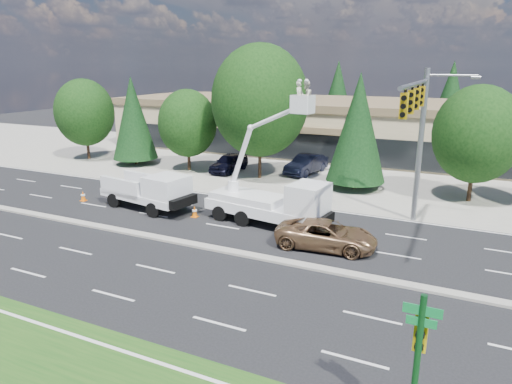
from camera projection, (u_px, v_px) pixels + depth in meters
The scene contains 23 objects.
ground at pixel (193, 245), 23.98m from camera, with size 140.00×140.00×0.00m, color black.
concrete_apron at pixel (313, 169), 41.41m from camera, with size 140.00×22.00×0.01m, color gray.
road_median at pixel (193, 244), 23.96m from camera, with size 120.00×0.55×0.12m, color gray.
strip_mall at pixel (343, 125), 49.35m from camera, with size 50.40×15.40×5.50m.
tree_front_a at pixel (85, 113), 44.81m from camera, with size 5.70×5.70×7.91m.
tree_front_b at pixel (133, 118), 42.42m from camera, with size 4.16×4.16×8.19m.
tree_front_c at pixel (188, 123), 40.02m from camera, with size 5.17×5.17×7.17m.
tree_front_d at pixel (260, 101), 36.57m from camera, with size 7.84×7.84×10.88m.
tree_front_e at pixel (358, 128), 33.76m from camera, with size 4.41×4.41×8.69m.
tree_front_f at pixel (477, 134), 30.48m from camera, with size 5.75×5.75×7.97m.
tree_back_a at pixel (244, 91), 66.47m from camera, with size 5.24×5.24×10.33m.
tree_back_b at pixel (337, 95), 60.83m from camera, with size 4.94×4.94×9.74m.
tree_back_c at pixel (451, 99), 55.11m from camera, with size 4.91×4.91×9.68m.
signal_mast at pixel (419, 125), 24.39m from camera, with size 2.76×10.16×9.00m.
street_sign_pole at pixel (418, 351), 11.08m from camera, with size 0.90×0.44×4.00m.
utility_pickup at pixel (151, 195), 29.69m from camera, with size 6.64×3.33×2.43m.
bucket_truck at pixel (276, 196), 26.32m from camera, with size 7.74×3.35×8.44m.
traffic_cone_a at pixel (83, 196), 31.74m from camera, with size 0.40×0.40×0.70m.
traffic_cone_b at pixel (195, 212), 28.35m from camera, with size 0.40×0.40×0.70m.
traffic_cone_c at pixel (242, 219), 27.03m from camera, with size 0.40×0.40×0.70m.
minivan at pixel (326, 235), 23.47m from camera, with size 2.39×5.18×1.44m, color olive.
parked_car_west at pixel (229, 163), 40.36m from camera, with size 1.89×4.70×1.60m, color black.
parked_car_east at pixel (306, 164), 39.58m from camera, with size 1.75×5.03×1.66m, color black.
Camera 1 is at (12.51, -18.80, 9.15)m, focal length 32.00 mm.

